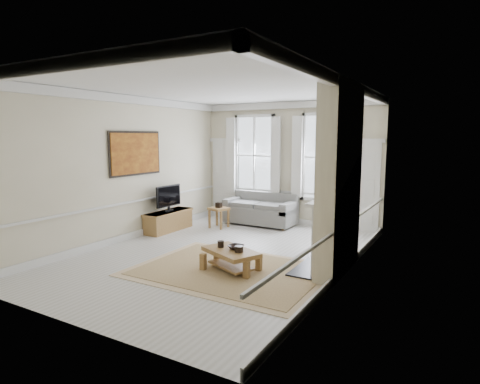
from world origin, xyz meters
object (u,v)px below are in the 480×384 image
Objects in this scene: sofa at (261,211)px; side_table at (219,212)px; coffee_table at (231,254)px; tv_stand at (168,221)px.

side_table is (-0.79, -0.97, 0.07)m from sofa.
sofa is 3.44× the size of side_table.
sofa is 4.08m from coffee_table.
tv_stand reaches higher than coffee_table.
side_table is 0.46× the size of coffee_table.
sofa reaches higher than side_table.
sofa is 1.34× the size of tv_stand.
side_table is 0.39× the size of tv_stand.
side_table reaches higher than tv_stand.
tv_stand is at bearing 171.81° from coffee_table.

